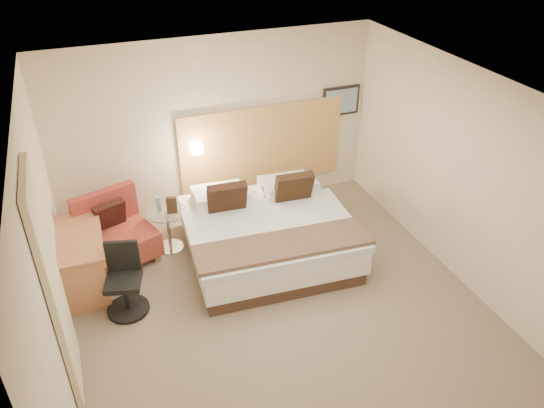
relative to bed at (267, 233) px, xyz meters
name	(u,v)px	position (x,y,z in m)	size (l,w,h in m)	color
floor	(279,307)	(-0.25, -1.08, -0.35)	(4.80, 5.00, 0.02)	#7A6852
ceiling	(281,95)	(-0.25, -1.08, 2.37)	(4.80, 5.00, 0.02)	white
wall_back	(216,128)	(-0.25, 1.43, 1.01)	(4.80, 0.02, 2.70)	beige
wall_front	(410,392)	(-0.25, -3.59, 1.01)	(4.80, 0.02, 2.70)	beige
wall_left	(45,263)	(-2.66, -1.08, 1.01)	(0.02, 5.00, 2.70)	beige
wall_right	(462,176)	(2.16, -1.08, 1.01)	(0.02, 5.00, 2.70)	beige
headboard_panel	(262,146)	(0.45, 1.39, 0.61)	(2.60, 0.04, 1.30)	tan
art_frame	(341,101)	(1.77, 1.40, 1.16)	(0.62, 0.03, 0.47)	black
art_canvas	(341,101)	(1.77, 1.38, 1.16)	(0.54, 0.01, 0.39)	gray
lamp_arm	(196,146)	(-0.60, 1.34, 0.81)	(0.02, 0.02, 0.12)	silver
lamp_shade	(197,148)	(-0.60, 1.28, 0.81)	(0.15, 0.15, 0.15)	#FFEDC6
curtain	(54,289)	(-2.61, -1.33, 0.88)	(0.06, 0.90, 2.42)	beige
bottle_a	(159,204)	(-1.31, 0.66, 0.37)	(0.07, 0.07, 0.22)	#83A6CB
menu_folder	(172,205)	(-1.16, 0.55, 0.38)	(0.14, 0.05, 0.24)	#362416
bed	(267,233)	(0.00, 0.00, 0.00)	(2.30, 2.25, 1.06)	#3E291F
lounge_chair	(116,235)	(-1.93, 0.64, 0.03)	(1.10, 1.03, 0.95)	#AE8152
side_table	(168,228)	(-1.23, 0.61, -0.01)	(0.63, 0.63, 0.61)	white
desk	(82,246)	(-2.36, 0.23, 0.24)	(0.57, 1.20, 0.74)	#B26D45
desk_chair	(125,285)	(-1.96, -0.44, 0.02)	(0.62, 0.62, 0.89)	black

